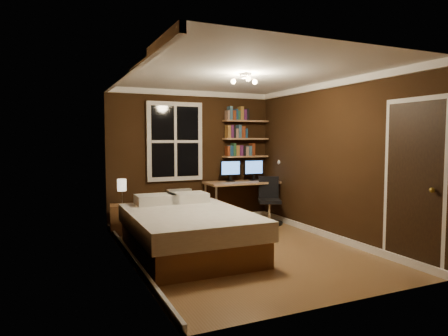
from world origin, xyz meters
name	(u,v)px	position (x,y,z in m)	size (l,w,h in m)	color
floor	(242,249)	(0.00, 0.00, 0.00)	(4.20, 4.20, 0.00)	olive
wall_back	(192,157)	(0.00, 2.10, 1.25)	(3.20, 0.04, 2.50)	black
wall_left	(129,166)	(-1.60, 0.00, 1.25)	(0.04, 4.20, 2.50)	black
wall_right	(332,161)	(1.60, 0.00, 1.25)	(0.04, 4.20, 2.50)	black
ceiling	(242,74)	(0.00, 0.00, 2.50)	(3.20, 4.20, 0.02)	white
window	(175,142)	(-0.35, 2.06, 1.55)	(1.06, 0.06, 1.46)	white
door	(413,185)	(1.59, -1.55, 1.02)	(0.03, 0.82, 2.05)	black
door_knob	(432,190)	(1.55, -1.85, 1.00)	(0.06, 0.06, 0.06)	gold
ceiling_fixture	(245,81)	(0.00, -0.10, 2.40)	(0.44, 0.44, 0.18)	beige
bookshelf_lower	(246,156)	(1.08, 1.98, 1.25)	(0.92, 0.22, 0.03)	#AF8054
books_row_lower	(246,150)	(1.08, 1.98, 1.38)	(0.54, 0.16, 0.23)	maroon
bookshelf_middle	(246,139)	(1.08, 1.98, 1.60)	(0.92, 0.22, 0.03)	#AF8054
books_row_middle	(246,132)	(1.08, 1.98, 1.73)	(0.42, 0.16, 0.23)	navy
bookshelf_upper	(246,121)	(1.08, 1.98, 1.95)	(0.92, 0.22, 0.03)	#AF8054
books_row_upper	(246,114)	(1.08, 1.98, 2.08)	(0.48, 0.16, 0.23)	#285D33
bed	(188,231)	(-0.76, 0.15, 0.32)	(1.58, 2.19, 0.74)	brown
nightstand	(122,219)	(-1.40, 1.70, 0.25)	(0.39, 0.39, 0.49)	brown
bedside_lamp	(122,192)	(-1.40, 1.70, 0.71)	(0.15, 0.15, 0.43)	#F2E5C9
radiator	(179,207)	(-0.30, 1.98, 0.33)	(0.45, 0.16, 0.67)	silver
desk	(247,184)	(1.00, 1.77, 0.72)	(1.64, 0.62, 0.78)	#AF8054
monitor_left	(230,171)	(0.69, 1.85, 0.98)	(0.42, 0.12, 0.41)	black
monitor_right	(254,170)	(1.20, 1.85, 0.98)	(0.42, 0.12, 0.41)	black
desk_lamp	(278,169)	(1.62, 1.64, 1.00)	(0.14, 0.32, 0.44)	silver
office_chair	(269,207)	(1.27, 1.36, 0.32)	(0.52, 0.52, 0.89)	black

